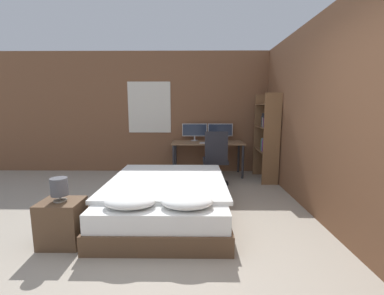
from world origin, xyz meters
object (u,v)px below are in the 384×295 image
object	(u,v)px
bed	(167,198)
computer_mouse	(221,143)
keyboard	(208,143)
office_chair	(215,163)
bedside_lamp	(59,187)
monitor_left	(195,131)
bookshelf	(268,134)
monitor_right	(220,131)
desk	(208,146)
nightstand	(62,223)

from	to	relation	value
bed	computer_mouse	distance (m)	2.20
keyboard	office_chair	distance (m)	0.63
bedside_lamp	computer_mouse	world-z (taller)	computer_mouse
monitor_left	bookshelf	world-z (taller)	bookshelf
bedside_lamp	monitor_left	world-z (taller)	monitor_left
monitor_right	keyboard	size ratio (longest dim) A/B	1.51
bed	desk	bearing A→B (deg)	72.72
bed	monitor_right	distance (m)	2.63
keyboard	computer_mouse	bearing A→B (deg)	0.00
nightstand	monitor_left	bearing A→B (deg)	65.27
nightstand	monitor_right	distance (m)	3.77
keyboard	bookshelf	world-z (taller)	bookshelf
desk	bookshelf	size ratio (longest dim) A/B	0.88
desk	bookshelf	distance (m)	1.27
bedside_lamp	keyboard	world-z (taller)	keyboard
bedside_lamp	desk	xyz separation A→B (m)	(1.72, 2.90, 0.00)
nightstand	computer_mouse	bearing A→B (deg)	53.47
desk	monitor_right	size ratio (longest dim) A/B	2.80
monitor_right	computer_mouse	world-z (taller)	monitor_right
monitor_left	bedside_lamp	bearing A→B (deg)	-114.73
monitor_right	monitor_left	bearing A→B (deg)	180.00
computer_mouse	bed	bearing A→B (deg)	-115.92
desk	monitor_left	xyz separation A→B (m)	(-0.29, 0.21, 0.31)
nightstand	monitor_right	xyz separation A→B (m)	(2.01, 3.11, 0.71)
nightstand	monitor_left	world-z (taller)	monitor_left
monitor_left	office_chair	xyz separation A→B (m)	(0.40, -0.96, -0.53)
office_chair	desk	bearing A→B (deg)	98.54
computer_mouse	bedside_lamp	bearing A→B (deg)	-126.53
keyboard	bed	bearing A→B (deg)	-109.03
monitor_left	computer_mouse	bearing A→B (deg)	-37.14
bed	monitor_left	world-z (taller)	monitor_left
office_chair	computer_mouse	bearing A→B (deg)	73.23
monitor_left	keyboard	world-z (taller)	monitor_left
computer_mouse	monitor_right	bearing A→B (deg)	88.13
bed	monitor_left	bearing A→B (deg)	80.85
keyboard	monitor_left	bearing A→B (deg)	124.08
bookshelf	computer_mouse	bearing A→B (deg)	167.36
monitor_right	office_chair	xyz separation A→B (m)	(-0.17, -0.96, -0.53)
bedside_lamp	monitor_left	distance (m)	3.44
nightstand	office_chair	distance (m)	2.83
bedside_lamp	keyboard	bearing A→B (deg)	57.40
monitor_left	computer_mouse	distance (m)	0.73
bed	office_chair	xyz separation A→B (m)	(0.78, 1.39, 0.18)
office_chair	monitor_left	bearing A→B (deg)	112.58
bedside_lamp	office_chair	xyz separation A→B (m)	(1.83, 2.15, -0.22)
computer_mouse	bookshelf	xyz separation A→B (m)	(0.89, -0.20, 0.21)
nightstand	computer_mouse	size ratio (longest dim) A/B	7.03
bed	office_chair	world-z (taller)	office_chair
desk	computer_mouse	bearing A→B (deg)	-37.60
bedside_lamp	monitor_left	xyz separation A→B (m)	(1.43, 3.11, 0.31)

